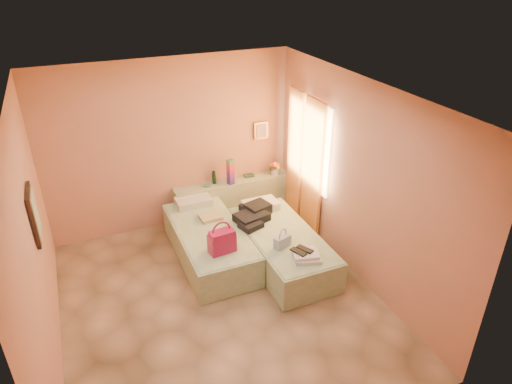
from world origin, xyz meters
TOP-DOWN VIEW (x-y plane):
  - ground at (0.00, 0.00)m, footprint 4.50×4.50m
  - room_walls at (0.21, 0.57)m, footprint 4.02×4.51m
  - headboard_ledge at (0.98, 2.10)m, footprint 2.05×0.30m
  - bed_left at (0.19, 1.03)m, footprint 0.90×2.00m
  - bed_right at (1.14, 0.49)m, footprint 0.90×2.00m
  - water_bottle at (0.66, 2.15)m, footprint 0.07×0.07m
  - rainbow_box at (0.91, 2.03)m, footprint 0.12×0.12m
  - small_dish at (0.51, 2.10)m, footprint 0.15×0.15m
  - green_book at (1.30, 2.17)m, footprint 0.19×0.15m
  - flower_vase at (1.75, 2.05)m, footprint 0.29×0.29m
  - magenta_handbag at (0.18, 0.42)m, footprint 0.38×0.24m
  - khaki_garment at (0.31, 1.31)m, footprint 0.34×0.28m
  - clothes_pile at (0.91, 1.00)m, footprint 0.69×0.69m
  - blue_handbag at (1.00, 0.20)m, footprint 0.27×0.18m
  - towel_stack at (1.17, -0.19)m, footprint 0.43×0.39m
  - sandal_pair at (1.12, -0.14)m, footprint 0.25×0.28m

SIDE VIEW (x-z plane):
  - ground at x=0.00m, z-range 0.00..0.00m
  - bed_left at x=0.19m, z-range 0.00..0.50m
  - bed_right at x=1.14m, z-range 0.00..0.50m
  - headboard_ledge at x=0.98m, z-range 0.00..0.65m
  - khaki_garment at x=0.31m, z-range 0.50..0.56m
  - towel_stack at x=1.17m, z-range 0.50..0.60m
  - clothes_pile at x=0.91m, z-range 0.50..0.66m
  - blue_handbag at x=1.00m, z-range 0.50..0.66m
  - sandal_pair at x=1.12m, z-range 0.60..0.62m
  - green_book at x=1.30m, z-range 0.65..0.68m
  - small_dish at x=0.51m, z-range 0.65..0.68m
  - magenta_handbag at x=0.18m, z-range 0.50..0.84m
  - water_bottle at x=0.66m, z-range 0.65..0.87m
  - flower_vase at x=1.75m, z-range 0.65..0.94m
  - rainbow_box at x=0.91m, z-range 0.65..1.09m
  - room_walls at x=0.21m, z-range 0.38..3.19m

